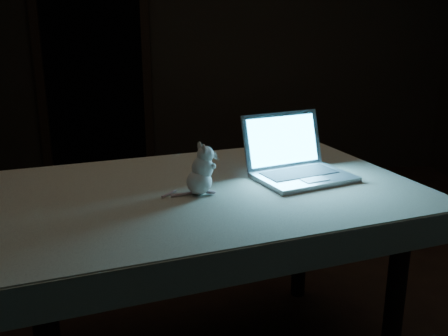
{
  "coord_description": "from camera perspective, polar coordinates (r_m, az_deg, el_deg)",
  "views": [
    {
      "loc": [
        -0.26,
        -2.27,
        1.44
      ],
      "look_at": [
        -0.11,
        -0.39,
        0.88
      ],
      "focal_mm": 40.0,
      "sensor_mm": 36.0,
      "label": 1
    }
  ],
  "objects": [
    {
      "name": "doorway",
      "position": [
        4.86,
        -14.69,
        11.48
      ],
      "size": [
        1.06,
        0.36,
        2.13
      ],
      "primitive_type": null,
      "color": "black",
      "rests_on": "back_wall"
    },
    {
      "name": "floor",
      "position": [
        2.7,
        1.82,
        -15.77
      ],
      "size": [
        5.0,
        5.0,
        0.0
      ],
      "primitive_type": "plane",
      "color": "black",
      "rests_on": "ground"
    },
    {
      "name": "back_wall",
      "position": [
        4.78,
        -1.38,
        14.75
      ],
      "size": [
        4.5,
        0.04,
        2.6
      ],
      "primitive_type": "cube",
      "color": "black",
      "rests_on": "ground"
    },
    {
      "name": "plush_mouse",
      "position": [
        1.86,
        -2.88,
        -0.13
      ],
      "size": [
        0.18,
        0.18,
        0.19
      ],
      "primitive_type": null,
      "rotation": [
        0.0,
        0.0,
        0.35
      ],
      "color": "white",
      "rests_on": "tablecloth"
    },
    {
      "name": "table",
      "position": [
        2.13,
        -1.65,
        -12.78
      ],
      "size": [
        1.71,
        1.35,
        0.8
      ],
      "primitive_type": null,
      "rotation": [
        0.0,
        0.0,
        0.29
      ],
      "color": "black",
      "rests_on": "floor"
    },
    {
      "name": "tablecloth",
      "position": [
        2.0,
        -0.43,
        -3.53
      ],
      "size": [
        1.93,
        1.69,
        0.12
      ],
      "primitive_type": null,
      "rotation": [
        0.0,
        0.0,
        0.46
      ],
      "color": "beige",
      "rests_on": "table"
    },
    {
      "name": "laptop",
      "position": [
        2.05,
        9.24,
        2.14
      ],
      "size": [
        0.48,
        0.45,
        0.26
      ],
      "primitive_type": null,
      "rotation": [
        0.0,
        0.0,
        0.38
      ],
      "color": "#A3A4A8",
      "rests_on": "tablecloth"
    }
  ]
}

